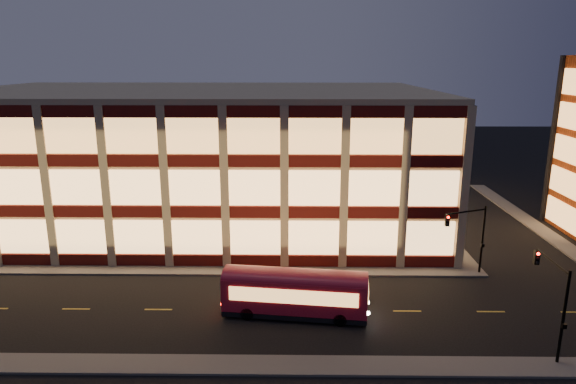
{
  "coord_description": "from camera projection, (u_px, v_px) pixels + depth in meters",
  "views": [
    {
      "loc": [
        7.85,
        -39.69,
        17.56
      ],
      "look_at": [
        7.22,
        8.0,
        5.22
      ],
      "focal_mm": 32.0,
      "sensor_mm": 36.0,
      "label": 1
    }
  ],
  "objects": [
    {
      "name": "sidewalk_office_east",
      "position": [
        426.0,
        216.0,
        59.07
      ],
      "size": [
        2.0,
        30.0,
        0.15
      ],
      "primitive_type": "cube",
      "color": "#514F4C",
      "rests_on": "ground"
    },
    {
      "name": "trolley_bus",
      "position": [
        295.0,
        290.0,
        35.91
      ],
      "size": [
        10.28,
        3.72,
        3.41
      ],
      "rotation": [
        0.0,
        0.0,
        -0.12
      ],
      "color": "maroon",
      "rests_on": "ground"
    },
    {
      "name": "ground",
      "position": [
        201.0,
        276.0,
        42.92
      ],
      "size": [
        200.0,
        200.0,
        0.0
      ],
      "primitive_type": "plane",
      "color": "black",
      "rests_on": "ground"
    },
    {
      "name": "traffic_signal_far",
      "position": [
        470.0,
        230.0,
        41.84
      ],
      "size": [
        3.79,
        1.87,
        6.0
      ],
      "color": "black",
      "rests_on": "ground"
    },
    {
      "name": "sidewalk_tower_west",
      "position": [
        522.0,
        216.0,
        58.92
      ],
      "size": [
        2.0,
        30.0,
        0.15
      ],
      "primitive_type": "cube",
      "color": "#514F4C",
      "rests_on": "ground"
    },
    {
      "name": "sidewalk_near",
      "position": [
        161.0,
        365.0,
        30.32
      ],
      "size": [
        100.0,
        2.0,
        0.15
      ],
      "primitive_type": "cube",
      "color": "#514F4C",
      "rests_on": "ground"
    },
    {
      "name": "traffic_signal_near",
      "position": [
        553.0,
        289.0,
        30.91
      ],
      "size": [
        0.32,
        4.45,
        6.0
      ],
      "color": "black",
      "rests_on": "ground"
    },
    {
      "name": "sidewalk_office_south",
      "position": [
        168.0,
        270.0,
        43.91
      ],
      "size": [
        54.0,
        2.0,
        0.15
      ],
      "primitive_type": "cube",
      "color": "#514F4C",
      "rests_on": "ground"
    },
    {
      "name": "office_building",
      "position": [
        199.0,
        154.0,
        57.52
      ],
      "size": [
        50.45,
        30.45,
        14.5
      ],
      "color": "tan",
      "rests_on": "ground"
    }
  ]
}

